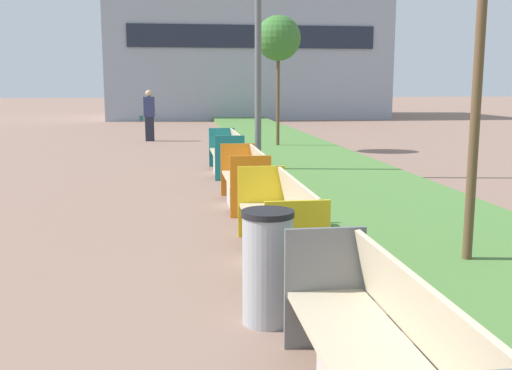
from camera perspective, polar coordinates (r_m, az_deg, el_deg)
planter_grass_strip at (r=11.45m, az=9.75°, el=-0.11°), size 2.80×120.00×0.18m
building_backdrop at (r=37.28m, az=-1.16°, el=12.83°), size 15.84×8.78×8.16m
bench_grey_frame at (r=3.67m, az=11.71°, el=-16.89°), size 0.65×2.33×0.94m
bench_yellow_frame at (r=6.77m, az=2.27°, el=-4.27°), size 0.65×2.39×0.94m
bench_orange_frame at (r=9.92m, az=-0.97°, el=0.12°), size 0.65×1.89×0.94m
bench_teal_frame at (r=13.55m, az=-2.76°, el=2.72°), size 0.65×2.22×0.94m
litter_bin at (r=5.05m, az=1.11°, el=-7.81°), size 0.44×0.44×0.97m
sapling_tree_far at (r=17.95m, az=2.14°, el=13.73°), size 1.31×1.31×3.96m
pedestrian_walking at (r=21.44m, az=-10.15°, el=6.57°), size 0.53×0.24×1.78m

